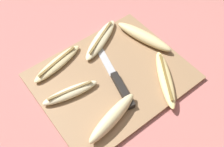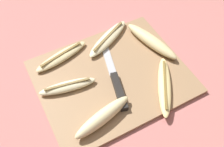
% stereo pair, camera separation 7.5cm
% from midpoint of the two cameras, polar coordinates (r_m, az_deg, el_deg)
% --- Properties ---
extents(ground_plane, '(4.00, 4.00, 0.00)m').
position_cam_midpoint_polar(ground_plane, '(0.77, -2.79, -1.15)').
color(ground_plane, '#B76B66').
extents(cutting_board, '(0.43, 0.34, 0.01)m').
position_cam_midpoint_polar(cutting_board, '(0.77, -2.81, -0.90)').
color(cutting_board, '#997551').
rests_on(cutting_board, ground_plane).
extents(knife, '(0.08, 0.26, 0.02)m').
position_cam_midpoint_polar(knife, '(0.73, -1.40, -2.45)').
color(knife, black).
rests_on(knife, cutting_board).
extents(banana_soft_right, '(0.18, 0.07, 0.04)m').
position_cam_midpoint_polar(banana_soft_right, '(0.67, -3.17, -9.78)').
color(banana_soft_right, beige).
rests_on(banana_soft_right, cutting_board).
extents(banana_pale_long, '(0.16, 0.06, 0.02)m').
position_cam_midpoint_polar(banana_pale_long, '(0.73, -11.98, -4.30)').
color(banana_pale_long, beige).
rests_on(banana_pale_long, cutting_board).
extents(banana_golden_short, '(0.14, 0.19, 0.02)m').
position_cam_midpoint_polar(banana_golden_short, '(0.75, 8.72, -1.27)').
color(banana_golden_short, '#EDD689').
rests_on(banana_golden_short, cutting_board).
extents(banana_mellow_near, '(0.09, 0.20, 0.03)m').
position_cam_midpoint_polar(banana_mellow_near, '(0.84, 4.38, 7.85)').
color(banana_mellow_near, beige).
rests_on(banana_mellow_near, cutting_board).
extents(banana_ripe_center, '(0.18, 0.08, 0.02)m').
position_cam_midpoint_polar(banana_ripe_center, '(0.80, -14.44, 1.99)').
color(banana_ripe_center, beige).
rests_on(banana_ripe_center, cutting_board).
extents(banana_cream_curved, '(0.19, 0.12, 0.02)m').
position_cam_midpoint_polar(banana_cream_curved, '(0.84, -5.03, 7.26)').
color(banana_cream_curved, beige).
rests_on(banana_cream_curved, cutting_board).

